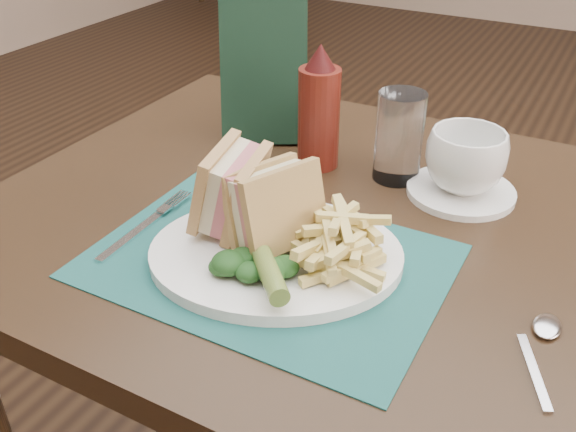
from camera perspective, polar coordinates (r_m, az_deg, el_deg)
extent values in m
plane|color=black|center=(1.70, 10.07, -13.57)|extent=(7.00, 7.00, 0.00)
cube|color=#184D4A|center=(0.76, -1.79, -4.02)|extent=(0.41, 0.29, 0.00)
cylinder|color=#556D29|center=(0.69, -1.91, -4.43)|extent=(0.10, 0.10, 0.03)
cylinder|color=white|center=(0.93, 15.09, 2.13)|extent=(0.19, 0.19, 0.01)
imported|color=white|center=(0.91, 15.51, 4.76)|extent=(0.15, 0.15, 0.09)
cylinder|color=white|center=(0.93, 9.85, 6.94)|extent=(0.08, 0.08, 0.13)
cube|color=black|center=(1.03, -2.16, 12.61)|extent=(0.16, 0.14, 0.22)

